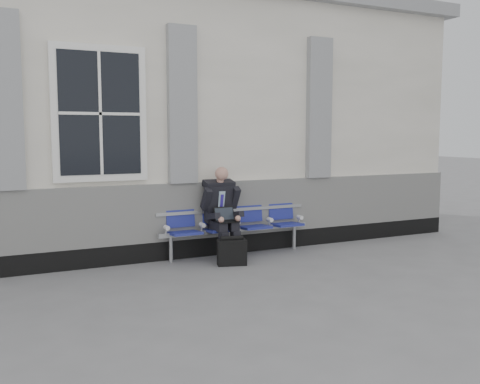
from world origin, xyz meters
TOP-DOWN VIEW (x-y plane):
  - ground at (0.00, 0.00)m, footprint 70.00×70.00m
  - station_building at (-0.02, 3.47)m, footprint 14.40×4.40m
  - bench at (2.44, 1.32)m, footprint 2.60×0.47m
  - businessman at (2.14, 1.19)m, footprint 0.59×0.79m
  - briefcase at (2.11, 0.72)m, footprint 0.47×0.29m

SIDE VIEW (x-z plane):
  - ground at x=0.00m, z-range 0.00..0.00m
  - briefcase at x=2.11m, z-range -0.02..0.43m
  - bench at x=2.44m, z-range 0.10..1.01m
  - businessman at x=2.14m, z-range 0.06..1.51m
  - station_building at x=-0.02m, z-range -0.02..4.47m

